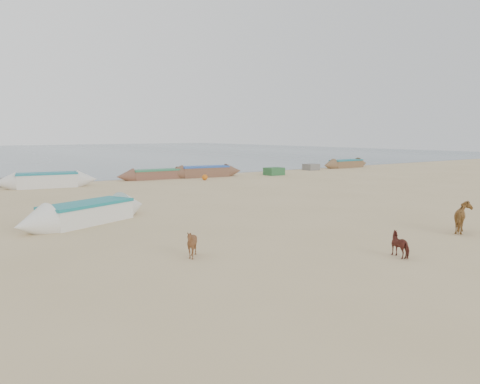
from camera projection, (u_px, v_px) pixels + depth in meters
name	position (u px, v px, depth m)	size (l,w,h in m)	color
ground	(302.00, 229.00, 17.43)	(140.00, 140.00, 0.00)	tan
cow_adult	(463.00, 218.00, 16.77)	(0.60, 1.33, 1.12)	olive
calf_front	(192.00, 244.00, 13.37)	(0.67, 0.76, 0.83)	#58341B
calf_right	(402.00, 244.00, 13.54)	(0.72, 0.62, 0.72)	#5A251D
near_canoe	(87.00, 213.00, 18.61)	(6.34, 1.39, 0.85)	silver
waterline_canoes	(97.00, 178.00, 33.21)	(56.31, 3.06, 1.00)	brown
beach_clutter	(155.00, 177.00, 35.24)	(41.51, 4.92, 0.64)	#2C6140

